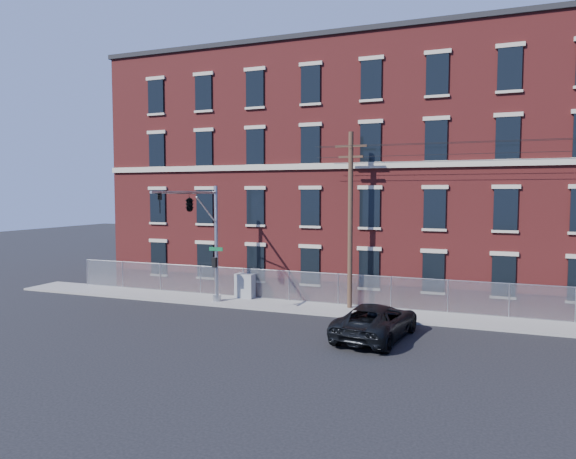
% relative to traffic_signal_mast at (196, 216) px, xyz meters
% --- Properties ---
extents(ground, '(140.00, 140.00, 0.00)m').
position_rel_traffic_signal_mast_xyz_m(ground, '(6.00, -2.18, -5.39)').
color(ground, black).
rests_on(ground, ground).
extents(sidewalk, '(65.00, 3.00, 0.12)m').
position_rel_traffic_signal_mast_xyz_m(sidewalk, '(18.00, 2.82, -5.33)').
color(sidewalk, gray).
rests_on(sidewalk, ground).
extents(mill_building, '(55.30, 14.32, 16.30)m').
position_rel_traffic_signal_mast_xyz_m(mill_building, '(18.00, 11.75, 2.76)').
color(mill_building, maroon).
rests_on(mill_building, ground).
extents(chain_link_fence, '(59.06, 0.06, 1.85)m').
position_rel_traffic_signal_mast_xyz_m(chain_link_fence, '(18.00, 4.12, -4.33)').
color(chain_link_fence, '#A5A8AD').
rests_on(chain_link_fence, ground).
extents(traffic_signal_mast, '(0.90, 6.75, 7.00)m').
position_rel_traffic_signal_mast_xyz_m(traffic_signal_mast, '(0.00, 0.00, 0.00)').
color(traffic_signal_mast, '#9EA0A5').
rests_on(traffic_signal_mast, ground).
extents(utility_pole_near, '(1.80, 0.28, 10.00)m').
position_rel_traffic_signal_mast_xyz_m(utility_pole_near, '(8.00, 3.42, -0.05)').
color(utility_pole_near, '#463123').
rests_on(utility_pole_near, ground).
extents(pickup_truck, '(3.51, 6.09, 1.60)m').
position_rel_traffic_signal_mast_xyz_m(pickup_truck, '(10.52, -1.83, -4.59)').
color(pickup_truck, black).
rests_on(pickup_truck, ground).
extents(utility_cabinet, '(1.24, 0.68, 1.51)m').
position_rel_traffic_signal_mast_xyz_m(utility_cabinet, '(1.17, 3.82, -4.51)').
color(utility_cabinet, gray).
rests_on(utility_cabinet, sidewalk).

